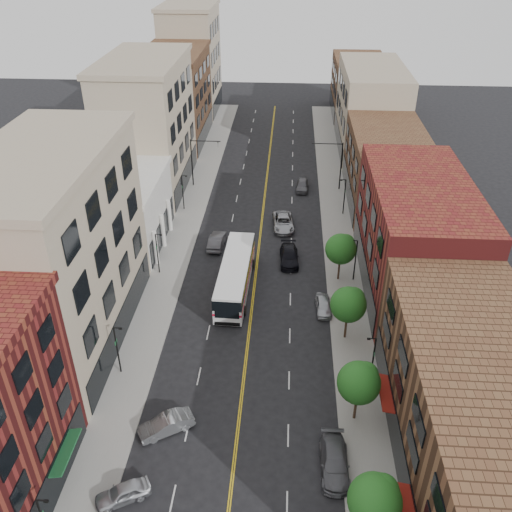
% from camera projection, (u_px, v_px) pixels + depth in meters
% --- Properties ---
extents(ground, '(220.00, 220.00, 0.00)m').
position_uv_depth(ground, '(235.00, 454.00, 41.04)').
color(ground, black).
rests_on(ground, ground).
extents(sidewalk_left, '(4.00, 110.00, 0.15)m').
position_uv_depth(sidewalk_left, '(185.00, 227.00, 71.18)').
color(sidewalk_left, gray).
rests_on(sidewalk_left, ground).
extents(sidewalk_right, '(4.00, 110.00, 0.15)m').
position_uv_depth(sidewalk_right, '(338.00, 232.00, 70.10)').
color(sidewalk_right, gray).
rests_on(sidewalk_right, ground).
extents(bldg_l_tanoffice, '(10.00, 22.00, 18.00)m').
position_uv_depth(bldg_l_tanoffice, '(57.00, 256.00, 48.20)').
color(bldg_l_tanoffice, tan).
rests_on(bldg_l_tanoffice, ground).
extents(bldg_l_white, '(10.00, 14.00, 8.00)m').
position_uv_depth(bldg_l_white, '(120.00, 213.00, 66.09)').
color(bldg_l_white, silver).
rests_on(bldg_l_white, ground).
extents(bldg_l_far_a, '(10.00, 20.00, 18.00)m').
position_uv_depth(bldg_l_far_a, '(148.00, 127.00, 77.85)').
color(bldg_l_far_a, tan).
rests_on(bldg_l_far_a, ground).
extents(bldg_l_far_b, '(10.00, 20.00, 15.00)m').
position_uv_depth(bldg_l_far_b, '(175.00, 99.00, 95.58)').
color(bldg_l_far_b, brown).
rests_on(bldg_l_far_b, ground).
extents(bldg_l_far_c, '(10.00, 16.00, 20.00)m').
position_uv_depth(bldg_l_far_c, '(191.00, 61.00, 109.50)').
color(bldg_l_far_c, tan).
rests_on(bldg_l_far_c, ground).
extents(bldg_r_near, '(10.00, 26.00, 10.00)m').
position_uv_depth(bldg_r_near, '(478.00, 420.00, 37.48)').
color(bldg_r_near, brown).
rests_on(bldg_r_near, ground).
extents(bldg_r_mid, '(10.00, 22.00, 12.00)m').
position_uv_depth(bldg_r_mid, '(415.00, 236.00, 57.27)').
color(bldg_r_mid, maroon).
rests_on(bldg_r_mid, ground).
extents(bldg_r_far_a, '(10.00, 20.00, 10.00)m').
position_uv_depth(bldg_r_far_a, '(386.00, 167.00, 75.59)').
color(bldg_r_far_a, brown).
rests_on(bldg_r_far_a, ground).
extents(bldg_r_far_b, '(10.00, 22.00, 14.00)m').
position_uv_depth(bldg_r_far_b, '(371.00, 109.00, 92.32)').
color(bldg_r_far_b, tan).
rests_on(bldg_r_far_b, ground).
extents(bldg_r_far_c, '(10.00, 18.00, 11.00)m').
position_uv_depth(bldg_r_far_c, '(358.00, 87.00, 110.05)').
color(bldg_r_far_c, brown).
rests_on(bldg_r_far_c, ground).
extents(tree_r_0, '(3.40, 3.40, 5.59)m').
position_uv_depth(tree_r_0, '(376.00, 499.00, 33.33)').
color(tree_r_0, black).
rests_on(tree_r_0, sidewalk_right).
extents(tree_r_1, '(3.40, 3.40, 5.59)m').
position_uv_depth(tree_r_1, '(360.00, 381.00, 41.80)').
color(tree_r_1, black).
rests_on(tree_r_1, sidewalk_right).
extents(tree_r_2, '(3.40, 3.40, 5.59)m').
position_uv_depth(tree_r_2, '(349.00, 303.00, 50.27)').
color(tree_r_2, black).
rests_on(tree_r_2, sidewalk_right).
extents(tree_r_3, '(3.40, 3.40, 5.59)m').
position_uv_depth(tree_r_3, '(342.00, 248.00, 58.74)').
color(tree_r_3, black).
rests_on(tree_r_3, sidewalk_right).
extents(lamp_l_1, '(0.81, 0.55, 5.05)m').
position_uv_depth(lamp_l_1, '(117.00, 347.00, 46.83)').
color(lamp_l_1, black).
rests_on(lamp_l_1, sidewalk_left).
extents(lamp_l_2, '(0.81, 0.55, 5.05)m').
position_uv_depth(lamp_l_2, '(158.00, 251.00, 60.38)').
color(lamp_l_2, black).
rests_on(lamp_l_2, sidewalk_left).
extents(lamp_l_3, '(0.81, 0.55, 5.05)m').
position_uv_depth(lamp_l_3, '(183.00, 190.00, 73.93)').
color(lamp_l_3, black).
rests_on(lamp_l_3, sidewalk_left).
extents(lamp_r_1, '(0.81, 0.55, 5.05)m').
position_uv_depth(lamp_r_1, '(373.00, 358.00, 45.65)').
color(lamp_r_1, black).
rests_on(lamp_r_1, sidewalk_right).
extents(lamp_r_2, '(0.81, 0.55, 5.05)m').
position_uv_depth(lamp_r_2, '(355.00, 258.00, 59.20)').
color(lamp_r_2, black).
rests_on(lamp_r_2, sidewalk_right).
extents(lamp_r_3, '(0.81, 0.55, 5.05)m').
position_uv_depth(lamp_r_3, '(344.00, 195.00, 72.75)').
color(lamp_r_3, black).
rests_on(lamp_r_3, sidewalk_right).
extents(signal_mast_left, '(4.49, 0.18, 7.20)m').
position_uv_depth(signal_mast_left, '(196.00, 157.00, 79.79)').
color(signal_mast_left, black).
rests_on(signal_mast_left, sidewalk_left).
extents(signal_mast_right, '(4.49, 0.18, 7.20)m').
position_uv_depth(signal_mast_right, '(336.00, 160.00, 78.68)').
color(signal_mast_right, black).
rests_on(signal_mast_right, sidewalk_right).
extents(city_bus, '(3.52, 13.39, 3.42)m').
position_uv_depth(city_bus, '(235.00, 274.00, 58.25)').
color(city_bus, silver).
rests_on(city_bus, ground).
extents(car_angle_a, '(4.12, 3.18, 1.31)m').
position_uv_depth(car_angle_a, '(123.00, 493.00, 37.51)').
color(car_angle_a, '#B0B2B8').
rests_on(car_angle_a, ground).
extents(car_angle_b, '(4.55, 3.55, 1.44)m').
position_uv_depth(car_angle_b, '(166.00, 425.00, 42.51)').
color(car_angle_b, '#9A9DA1').
rests_on(car_angle_b, ground).
extents(car_parked_mid, '(2.17, 5.14, 1.48)m').
position_uv_depth(car_parked_mid, '(334.00, 462.00, 39.55)').
color(car_parked_mid, '#515156').
rests_on(car_parked_mid, ground).
extents(car_parked_far, '(1.75, 3.97, 1.33)m').
position_uv_depth(car_parked_far, '(323.00, 305.00, 55.72)').
color(car_parked_far, '#ADB0B5').
rests_on(car_parked_far, ground).
extents(car_lane_behind, '(1.93, 4.88, 1.58)m').
position_uv_depth(car_lane_behind, '(217.00, 241.00, 66.68)').
color(car_lane_behind, '#48474C').
rests_on(car_lane_behind, ground).
extents(car_lane_a, '(2.43, 5.39, 1.53)m').
position_uv_depth(car_lane_a, '(289.00, 256.00, 63.68)').
color(car_lane_a, black).
rests_on(car_lane_a, ground).
extents(car_lane_b, '(3.13, 5.91, 1.58)m').
position_uv_depth(car_lane_b, '(283.00, 222.00, 70.76)').
color(car_lane_b, '#9C9EA3').
rests_on(car_lane_b, ground).
extents(car_lane_c, '(2.09, 4.57, 1.52)m').
position_uv_depth(car_lane_c, '(302.00, 185.00, 80.70)').
color(car_lane_c, '#515156').
rests_on(car_lane_c, ground).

